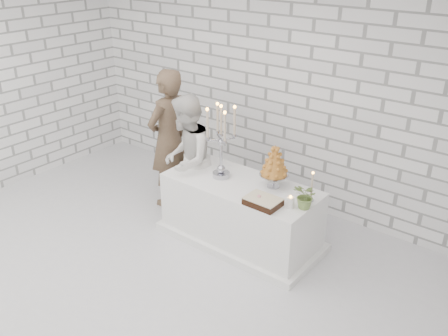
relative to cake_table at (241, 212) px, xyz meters
The scene contains 11 objects.
ground 1.45m from the cake_table, 110.37° to the right, with size 6.00×5.00×0.01m, color silver.
wall_back 1.71m from the cake_table, 112.37° to the left, with size 6.00×0.01×3.00m, color white.
cake_table is the anchor object (origin of this frame).
groom 1.41m from the cake_table, behind, with size 0.67×0.44×1.83m, color brown.
bride 0.93m from the cake_table, behind, with size 0.79×0.61×1.62m, color silver.
candelabra 0.86m from the cake_table, behind, with size 0.35×0.35×0.88m, color #A0A0AA, non-canonical shape.
croquembouche 0.73m from the cake_table, 24.98° to the left, with size 0.33×0.33×0.51m, color #985A1D, non-canonical shape.
chocolate_cake 0.68m from the cake_table, 28.86° to the right, with size 0.36×0.26×0.08m, color black.
pillar_candle 0.85m from the cake_table, 10.25° to the right, with size 0.08×0.08×0.12m, color white.
extra_taper 0.99m from the cake_table, ahead, with size 0.06×0.06×0.32m, color #C0AD95.
flowers 0.99m from the cake_table, ahead, with size 0.25×0.22×0.28m, color olive.
Camera 1 is at (3.36, -2.64, 3.26)m, focal length 38.91 mm.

